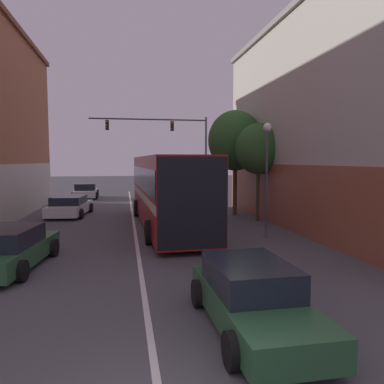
% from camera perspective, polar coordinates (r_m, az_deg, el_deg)
% --- Properties ---
extents(lane_center_line, '(0.14, 43.44, 0.01)m').
position_cam_1_polar(lane_center_line, '(20.20, -8.84, -4.92)').
color(lane_center_line, silver).
rests_on(lane_center_line, ground_plane).
extents(building_right_storefront, '(9.62, 19.04, 10.78)m').
position_cam_1_polar(building_right_storefront, '(21.70, 25.55, 9.94)').
color(building_right_storefront, '#B7B2A3').
rests_on(building_right_storefront, ground_plane).
extents(bus, '(3.19, 12.88, 3.61)m').
position_cam_1_polar(bus, '(19.21, -3.89, 0.69)').
color(bus, maroon).
rests_on(bus, ground_plane).
extents(hatchback_foreground, '(2.00, 4.34, 1.32)m').
position_cam_1_polar(hatchback_foreground, '(7.99, 9.19, -15.54)').
color(hatchback_foreground, '#285633').
rests_on(hatchback_foreground, ground_plane).
extents(parked_car_left_near, '(2.35, 4.72, 1.33)m').
position_cam_1_polar(parked_car_left_near, '(13.17, -25.92, -7.81)').
color(parked_car_left_near, '#285633').
rests_on(parked_car_left_near, ground_plane).
extents(parked_car_left_mid, '(2.26, 4.19, 1.35)m').
position_cam_1_polar(parked_car_left_mid, '(35.06, -15.90, 0.12)').
color(parked_car_left_mid, silver).
rests_on(parked_car_left_mid, ground_plane).
extents(parked_car_left_far, '(2.54, 4.85, 1.23)m').
position_cam_1_polar(parked_car_left_far, '(24.32, -18.13, -2.05)').
color(parked_car_left_far, silver).
rests_on(parked_car_left_far, ground_plane).
extents(traffic_signal_gantry, '(9.81, 0.36, 7.12)m').
position_cam_1_polar(traffic_signal_gantry, '(31.93, -2.98, 8.06)').
color(traffic_signal_gantry, '#333338').
rests_on(traffic_signal_gantry, ground_plane).
extents(street_lamp, '(0.37, 0.37, 5.02)m').
position_cam_1_polar(street_lamp, '(16.64, 11.34, 4.11)').
color(street_lamp, '#47474C').
rests_on(street_lamp, ground_plane).
extents(street_tree_near, '(2.59, 2.33, 5.48)m').
position_cam_1_polar(street_tree_near, '(21.38, 10.09, 6.45)').
color(street_tree_near, '#4C3823').
rests_on(street_tree_near, ground_plane).
extents(street_tree_far, '(3.38, 3.04, 6.49)m').
position_cam_1_polar(street_tree_far, '(23.43, 6.62, 7.75)').
color(street_tree_far, '#4C3823').
rests_on(street_tree_far, ground_plane).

